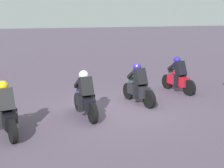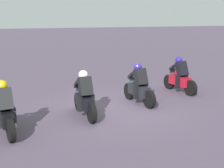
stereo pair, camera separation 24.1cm
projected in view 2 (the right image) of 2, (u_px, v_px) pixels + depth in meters
The scene contains 5 objects.
ground_plane at pixel (114, 109), 11.54m from camera, with size 120.00×120.00×0.00m, color #524457.
rider_lane_a at pixel (180, 78), 13.88m from camera, with size 2.03×0.64×1.51m.
rider_lane_b at pixel (139, 87), 12.17m from camera, with size 2.03×0.62×1.51m.
rider_lane_c at pixel (85, 98), 10.64m from camera, with size 2.04×0.56×1.51m.
rider_lane_d at pixel (5, 112), 9.13m from camera, with size 2.03×0.64×1.51m.
Camera 2 is at (-10.60, 3.22, 3.34)m, focal length 53.00 mm.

